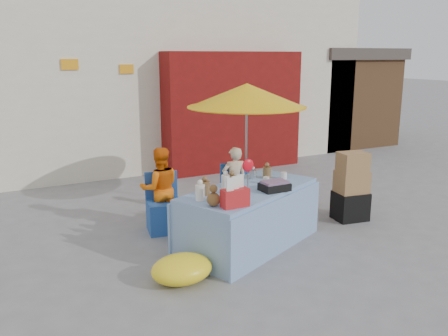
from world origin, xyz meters
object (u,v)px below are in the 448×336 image
market_table (249,216)px  umbrella (247,96)px  chair_right (239,202)px  vendor_orange (160,188)px  box_stack (351,189)px  vendor_beige (234,182)px  chair_left (164,214)px

market_table → umbrella: umbrella is taller
chair_right → vendor_orange: (-1.25, 0.13, 0.36)m
box_stack → umbrella: bearing=135.7°
box_stack → chair_right: bearing=149.3°
market_table → box_stack: 1.96m
vendor_beige → umbrella: 1.37m
vendor_beige → box_stack: (1.51, -1.03, -0.06)m
vendor_beige → box_stack: bearing=156.6°
chair_left → vendor_beige: 1.29m
chair_right → vendor_beige: 0.33m
chair_left → box_stack: size_ratio=0.79×
market_table → vendor_orange: bearing=99.9°
market_table → vendor_orange: 1.46m
market_table → umbrella: size_ratio=1.11×
vendor_orange → umbrella: (1.55, 0.15, 1.28)m
vendor_orange → box_stack: vendor_orange is taller
vendor_orange → market_table: bearing=135.1°
umbrella → chair_left: bearing=-169.6°
market_table → vendor_orange: market_table is taller
vendor_orange → box_stack: bearing=170.4°
market_table → vendor_orange: (-0.81, 1.19, 0.20)m
chair_left → market_table: bearing=-41.8°
chair_right → vendor_beige: bearing=102.2°
market_table → chair_left: market_table is taller
chair_left → chair_right: size_ratio=1.00×
chair_right → umbrella: (0.30, 0.28, 1.64)m
vendor_orange → chair_right: bearing=-175.2°
umbrella → vendor_orange: bearing=-174.5°
vendor_beige → chair_left: bearing=17.0°
vendor_orange → chair_left: bearing=102.2°
vendor_orange → vendor_beige: size_ratio=1.09×
market_table → chair_right: 1.16m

